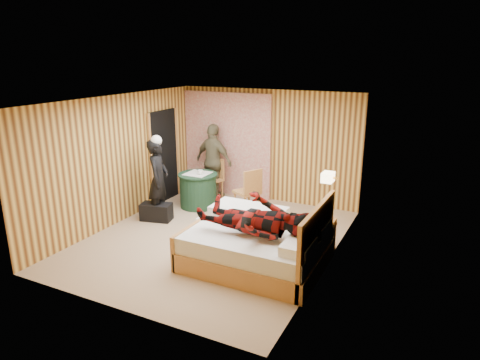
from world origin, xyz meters
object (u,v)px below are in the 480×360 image
at_px(woman_standing, 158,180).
at_px(duffel_bag, 156,212).
at_px(chair_far, 214,175).
at_px(man_at_table, 214,161).
at_px(wall_lamp, 328,177).
at_px(nightstand, 320,236).
at_px(man_on_bed, 255,210).
at_px(bed, 259,245).
at_px(chair_near, 250,189).
at_px(round_table, 198,190).

bearing_deg(woman_standing, duffel_bag, 160.91).
height_order(chair_far, man_at_table, man_at_table).
height_order(wall_lamp, nightstand, wall_lamp).
bearing_deg(nightstand, wall_lamp, 72.11).
xyz_separation_m(nightstand, duffel_bag, (-3.37, -0.03, -0.12)).
xyz_separation_m(chair_far, woman_standing, (-0.37, -1.61, 0.28)).
height_order(nightstand, man_on_bed, man_on_bed).
bearing_deg(bed, man_at_table, 131.40).
bearing_deg(bed, chair_far, 131.49).
bearing_deg(chair_far, duffel_bag, -80.10).
xyz_separation_m(duffel_bag, man_on_bed, (2.64, -1.03, 0.83)).
bearing_deg(bed, duffel_bag, 162.99).
bearing_deg(chair_near, chair_far, -90.20).
height_order(chair_near, man_on_bed, man_on_bed).
xyz_separation_m(bed, man_at_table, (-2.27, 2.58, 0.53)).
height_order(wall_lamp, bed, wall_lamp).
height_order(nightstand, round_table, round_table).
relative_size(duffel_bag, woman_standing, 0.37).
bearing_deg(bed, chair_near, 118.95).
height_order(wall_lamp, man_at_table, man_at_table).
height_order(wall_lamp, round_table, wall_lamp).
relative_size(round_table, chair_near, 0.85).
xyz_separation_m(round_table, man_at_table, (-0.00, 0.71, 0.48)).
distance_m(chair_near, man_on_bed, 2.40).
height_order(round_table, man_at_table, man_at_table).
bearing_deg(woman_standing, nightstand, -110.70).
distance_m(round_table, woman_standing, 1.09).
xyz_separation_m(woman_standing, man_on_bed, (2.64, -1.15, 0.18)).
xyz_separation_m(bed, woman_standing, (-2.61, 0.93, 0.49)).
bearing_deg(woman_standing, wall_lamp, -108.43).
distance_m(nightstand, chair_near, 2.10).
bearing_deg(wall_lamp, nightstand, -107.89).
distance_m(round_table, chair_far, 0.69).
relative_size(chair_far, duffel_bag, 1.52).
bearing_deg(chair_near, duffel_bag, -27.07).
height_order(wall_lamp, chair_far, wall_lamp).
relative_size(wall_lamp, duffel_bag, 0.43).
distance_m(chair_far, duffel_bag, 1.81).
distance_m(bed, chair_far, 3.39).
height_order(round_table, duffel_bag, round_table).
relative_size(woman_standing, man_at_table, 0.95).
bearing_deg(round_table, bed, -39.36).
height_order(bed, round_table, bed).
distance_m(nightstand, chair_far, 3.46).
bearing_deg(bed, wall_lamp, 50.20).
height_order(woman_standing, man_on_bed, man_on_bed).
bearing_deg(nightstand, bed, -132.48).
bearing_deg(wall_lamp, chair_far, 152.71).
xyz_separation_m(wall_lamp, duffel_bag, (-3.41, -0.17, -1.13)).
distance_m(duffel_bag, man_on_bed, 2.95).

